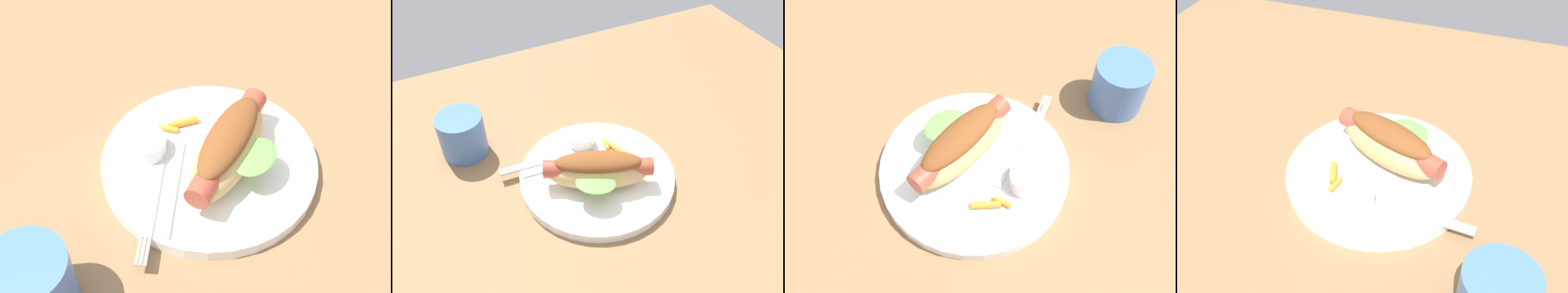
# 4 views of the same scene
# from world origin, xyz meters

# --- Properties ---
(ground_plane) EXTENTS (1.20, 0.90, 0.02)m
(ground_plane) POSITION_xyz_m (0.00, 0.00, -0.01)
(ground_plane) COLOR olive
(plate) EXTENTS (0.25, 0.25, 0.02)m
(plate) POSITION_xyz_m (0.03, 0.01, 0.01)
(plate) COLOR white
(plate) RESTS_ON ground_plane
(hot_dog) EXTENTS (0.17, 0.12, 0.06)m
(hot_dog) POSITION_xyz_m (0.02, -0.01, 0.05)
(hot_dog) COLOR tan
(hot_dog) RESTS_ON plate
(sauce_ramekin) EXTENTS (0.05, 0.05, 0.02)m
(sauce_ramekin) POSITION_xyz_m (0.03, 0.09, 0.03)
(sauce_ramekin) COLOR white
(sauce_ramekin) RESTS_ON plate
(fork) EXTENTS (0.17, 0.02, 0.00)m
(fork) POSITION_xyz_m (-0.03, 0.07, 0.02)
(fork) COLOR silver
(fork) RESTS_ON plate
(knife) EXTENTS (0.13, 0.03, 0.00)m
(knife) POSITION_xyz_m (-0.02, 0.05, 0.02)
(knife) COLOR silver
(knife) RESTS_ON plate
(carrot_garnish) EXTENTS (0.03, 0.05, 0.01)m
(carrot_garnish) POSITION_xyz_m (0.08, 0.05, 0.02)
(carrot_garnish) COLOR orange
(carrot_garnish) RESTS_ON plate
(drinking_cup) EXTENTS (0.08, 0.08, 0.08)m
(drinking_cup) POSITION_xyz_m (-0.15, 0.17, 0.04)
(drinking_cup) COLOR #4770B2
(drinking_cup) RESTS_ON ground_plane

